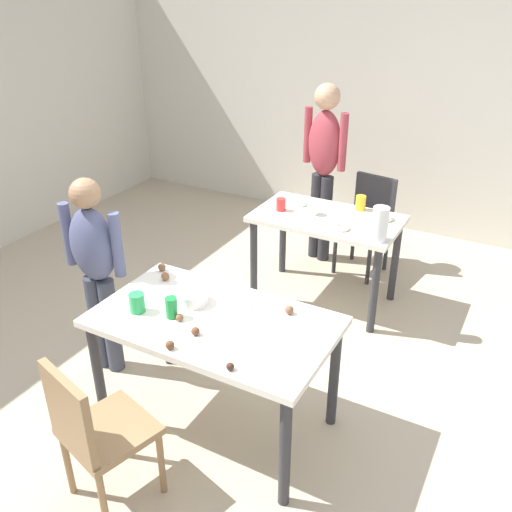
{
  "coord_description": "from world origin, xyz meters",
  "views": [
    {
      "loc": [
        1.46,
        -2.37,
        2.45
      ],
      "look_at": [
        0.02,
        0.28,
        0.9
      ],
      "focal_mm": 38.68,
      "sensor_mm": 36.0,
      "label": 1
    }
  ],
  "objects_px": {
    "soda_can": "(171,308)",
    "person_adult_far": "(324,158)",
    "person_girl_near": "(95,263)",
    "dining_table_far": "(326,230)",
    "pitcher_far": "(380,224)",
    "chair_near_table": "(94,429)",
    "mixing_bowl": "(193,297)",
    "chair_far_table": "(368,219)",
    "dining_table_near": "(214,333)"
  },
  "relations": [
    {
      "from": "chair_near_table",
      "to": "soda_can",
      "type": "distance_m",
      "value": 0.74
    },
    {
      "from": "chair_far_table",
      "to": "person_adult_far",
      "type": "height_order",
      "value": "person_adult_far"
    },
    {
      "from": "pitcher_far",
      "to": "chair_near_table",
      "type": "bearing_deg",
      "value": -107.88
    },
    {
      "from": "mixing_bowl",
      "to": "soda_can",
      "type": "height_order",
      "value": "soda_can"
    },
    {
      "from": "pitcher_far",
      "to": "chair_far_table",
      "type": "bearing_deg",
      "value": 111.36
    },
    {
      "from": "chair_near_table",
      "to": "pitcher_far",
      "type": "height_order",
      "value": "pitcher_far"
    },
    {
      "from": "dining_table_near",
      "to": "person_girl_near",
      "type": "xyz_separation_m",
      "value": [
        -0.95,
        0.1,
        0.16
      ]
    },
    {
      "from": "chair_far_table",
      "to": "person_adult_far",
      "type": "distance_m",
      "value": 0.67
    },
    {
      "from": "chair_near_table",
      "to": "person_girl_near",
      "type": "height_order",
      "value": "person_girl_near"
    },
    {
      "from": "person_girl_near",
      "to": "dining_table_far",
      "type": "bearing_deg",
      "value": 58.34
    },
    {
      "from": "dining_table_near",
      "to": "soda_can",
      "type": "xyz_separation_m",
      "value": [
        -0.21,
        -0.09,
        0.16
      ]
    },
    {
      "from": "chair_near_table",
      "to": "pitcher_far",
      "type": "xyz_separation_m",
      "value": [
        0.7,
        2.17,
        0.38
      ]
    },
    {
      "from": "person_girl_near",
      "to": "pitcher_far",
      "type": "distance_m",
      "value": 1.95
    },
    {
      "from": "dining_table_far",
      "to": "person_adult_far",
      "type": "relative_size",
      "value": 0.7
    },
    {
      "from": "chair_near_table",
      "to": "person_girl_near",
      "type": "xyz_separation_m",
      "value": [
        -0.74,
        0.86,
        0.32
      ]
    },
    {
      "from": "dining_table_near",
      "to": "pitcher_far",
      "type": "relative_size",
      "value": 5.25
    },
    {
      "from": "person_adult_far",
      "to": "soda_can",
      "type": "bearing_deg",
      "value": -87.43
    },
    {
      "from": "chair_near_table",
      "to": "chair_far_table",
      "type": "distance_m",
      "value": 3.11
    },
    {
      "from": "dining_table_near",
      "to": "person_adult_far",
      "type": "distance_m",
      "value": 2.38
    },
    {
      "from": "chair_far_table",
      "to": "pitcher_far",
      "type": "distance_m",
      "value": 1.06
    },
    {
      "from": "soda_can",
      "to": "person_adult_far",
      "type": "bearing_deg",
      "value": 92.57
    },
    {
      "from": "chair_near_table",
      "to": "soda_can",
      "type": "height_order",
      "value": "soda_can"
    },
    {
      "from": "chair_far_table",
      "to": "dining_table_near",
      "type": "bearing_deg",
      "value": -93.24
    },
    {
      "from": "chair_far_table",
      "to": "soda_can",
      "type": "bearing_deg",
      "value": -98.09
    },
    {
      "from": "person_adult_far",
      "to": "pitcher_far",
      "type": "bearing_deg",
      "value": -48.69
    },
    {
      "from": "dining_table_near",
      "to": "soda_can",
      "type": "relative_size",
      "value": 10.94
    },
    {
      "from": "chair_far_table",
      "to": "soda_can",
      "type": "height_order",
      "value": "soda_can"
    },
    {
      "from": "person_adult_far",
      "to": "dining_table_near",
      "type": "bearing_deg",
      "value": -82.15
    },
    {
      "from": "dining_table_far",
      "to": "pitcher_far",
      "type": "bearing_deg",
      "value": -25.68
    },
    {
      "from": "mixing_bowl",
      "to": "soda_can",
      "type": "xyz_separation_m",
      "value": [
        -0.02,
        -0.18,
        0.02
      ]
    },
    {
      "from": "dining_table_far",
      "to": "mixing_bowl",
      "type": "relative_size",
      "value": 6.49
    },
    {
      "from": "dining_table_near",
      "to": "dining_table_far",
      "type": "xyz_separation_m",
      "value": [
        0.0,
        1.64,
        -0.02
      ]
    },
    {
      "from": "pitcher_far",
      "to": "mixing_bowl",
      "type": "bearing_deg",
      "value": -117.34
    },
    {
      "from": "person_girl_near",
      "to": "soda_can",
      "type": "distance_m",
      "value": 0.76
    },
    {
      "from": "chair_far_table",
      "to": "person_girl_near",
      "type": "xyz_separation_m",
      "value": [
        -1.08,
        -2.23,
        0.32
      ]
    },
    {
      "from": "person_adult_far",
      "to": "soda_can",
      "type": "height_order",
      "value": "person_adult_far"
    },
    {
      "from": "person_girl_near",
      "to": "soda_can",
      "type": "bearing_deg",
      "value": -14.64
    },
    {
      "from": "dining_table_near",
      "to": "mixing_bowl",
      "type": "relative_size",
      "value": 7.62
    },
    {
      "from": "chair_near_table",
      "to": "soda_can",
      "type": "bearing_deg",
      "value": 90.37
    },
    {
      "from": "dining_table_far",
      "to": "chair_near_table",
      "type": "relative_size",
      "value": 1.31
    },
    {
      "from": "chair_near_table",
      "to": "mixing_bowl",
      "type": "bearing_deg",
      "value": 89.04
    },
    {
      "from": "chair_far_table",
      "to": "person_girl_near",
      "type": "height_order",
      "value": "person_girl_near"
    },
    {
      "from": "dining_table_far",
      "to": "pitcher_far",
      "type": "distance_m",
      "value": 0.59
    },
    {
      "from": "person_adult_far",
      "to": "chair_far_table",
      "type": "bearing_deg",
      "value": -0.64
    },
    {
      "from": "dining_table_near",
      "to": "chair_near_table",
      "type": "relative_size",
      "value": 1.53
    },
    {
      "from": "dining_table_near",
      "to": "chair_far_table",
      "type": "relative_size",
      "value": 1.53
    },
    {
      "from": "dining_table_near",
      "to": "chair_far_table",
      "type": "distance_m",
      "value": 2.34
    },
    {
      "from": "soda_can",
      "to": "pitcher_far",
      "type": "relative_size",
      "value": 0.48
    },
    {
      "from": "dining_table_far",
      "to": "chair_far_table",
      "type": "bearing_deg",
      "value": 79.53
    },
    {
      "from": "chair_far_table",
      "to": "pitcher_far",
      "type": "xyz_separation_m",
      "value": [
        0.36,
        -0.92,
        0.38
      ]
    }
  ]
}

